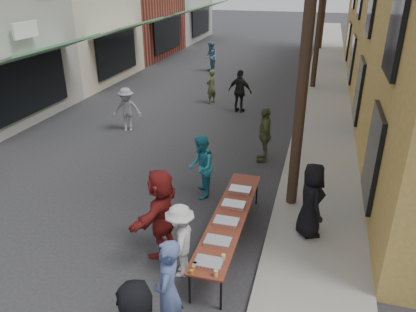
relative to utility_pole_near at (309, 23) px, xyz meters
The scene contains 23 objects.
ground 6.91m from the utility_pole_near, 145.10° to the right, with size 120.00×120.00×0.00m, color #28282B.
sidewalk 12.82m from the utility_pole_near, 86.66° to the left, with size 2.20×60.00×0.10m, color gray.
utility_pole_near is the anchor object (origin of this frame).
serving_table 4.47m from the utility_pole_near, 119.26° to the right, with size 0.70×4.00×0.75m.
catering_tray_sausage 5.38m from the utility_pole_near, 107.32° to the right, with size 0.50×0.33×0.08m, color maroon.
catering_tray_foil_b 4.96m from the utility_pole_near, 110.70° to the right, with size 0.50×0.33×0.08m, color #B2B2B7.
catering_tray_buns 4.55m from the utility_pole_near, 116.08° to the right, with size 0.50×0.33×0.08m, color tan.
catering_tray_foil_d 4.23m from the utility_pole_near, 124.76° to the right, with size 0.50×0.33×0.08m, color #B2B2B7.
catering_tray_buns_end 4.01m from the utility_pole_near, 140.03° to the right, with size 0.50×0.33×0.08m, color tan.
condiment_jar_a 5.64m from the utility_pole_near, 108.95° to the right, with size 0.07×0.07×0.08m, color #A57F26.
condiment_jar_b 5.57m from the utility_pole_near, 109.40° to the right, with size 0.07×0.07×0.08m, color #A57F26.
condiment_jar_c 5.50m from the utility_pole_near, 109.87° to the right, with size 0.07×0.07×0.08m, color #A57F26.
cup_stack 5.51m from the utility_pole_near, 103.60° to the right, with size 0.08×0.08×0.12m, color tan.
guest_front_b 6.12m from the utility_pole_near, 108.02° to the right, with size 0.68×0.45×1.87m, color #47588B.
guest_front_c 4.35m from the utility_pole_near, behind, with size 0.83×0.65×1.72m, color teal.
guest_front_d 5.27m from the utility_pole_near, 120.05° to the right, with size 1.00×0.58×1.55m, color silver.
guest_front_e 4.55m from the utility_pole_near, 113.65° to the left, with size 1.04×0.43×1.77m, color #535D36.
guest_queue_back 5.07m from the utility_pole_near, 133.17° to the right, with size 1.79×0.57×1.93m, color maroon.
server 3.80m from the utility_pole_near, 69.74° to the right, with size 0.84×0.55×1.73m, color black.
passerby_left 8.35m from the utility_pole_near, 149.44° to the left, with size 1.07×0.61×1.65m, color gray.
passerby_mid 8.52m from the utility_pole_near, 111.66° to the left, with size 1.06×0.44×1.80m, color black.
passerby_right 9.91m from the utility_pole_near, 118.38° to the left, with size 0.56×0.37×1.54m, color #4D5632.
passerby_far 15.94m from the utility_pole_near, 113.08° to the left, with size 0.86×0.67×1.76m, color teal.
Camera 1 is at (4.69, -6.26, 5.49)m, focal length 35.00 mm.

